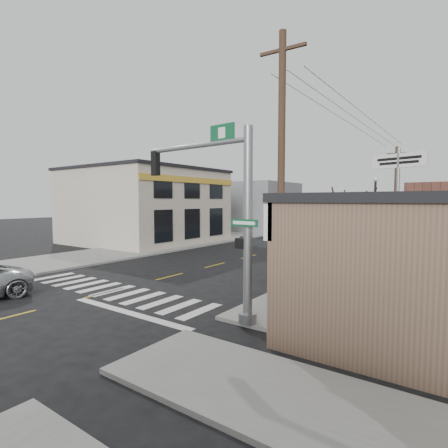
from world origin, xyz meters
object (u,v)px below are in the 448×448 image
Objects in this scene: utility_pole_near at (281,171)px; guide_sign at (356,239)px; traffic_signal_pole at (228,203)px; lamp_post at (376,214)px; utility_pole_far at (395,197)px; fire_hydrant at (306,271)px; bare_tree at (354,196)px; dance_center_sign at (398,177)px.

guide_sign is at bearing 82.25° from utility_pole_near.
lamp_post is (1.67, 13.55, -0.71)m from traffic_signal_pole.
lamp_post reaches higher than guide_sign.
utility_pole_far reaches higher than lamp_post.
fire_hydrant is at bearing -119.94° from guide_sign.
bare_tree is at bearing -38.15° from fire_hydrant.
bare_tree is 17.03m from utility_pole_far.
traffic_signal_pole is 8.93× the size of fire_hydrant.
traffic_signal_pole is at bearing -124.09° from utility_pole_near.
dance_center_sign is 1.39× the size of bare_tree.
lamp_post is 12.00m from utility_pole_near.
traffic_signal_pole is 21.82m from utility_pole_far.
bare_tree is (0.14, -10.67, -1.32)m from dance_center_sign.
utility_pole_far is (-0.28, 8.23, 1.12)m from lamp_post.
fire_hydrant is 0.10× the size of dance_center_sign.
fire_hydrant is 0.07× the size of utility_pole_near.
guide_sign is 13.08m from utility_pole_far.
dance_center_sign is 13.85m from utility_pole_near.
bare_tree is at bearing -91.03° from utility_pole_far.
traffic_signal_pole is at bearing -85.70° from guide_sign.
utility_pole_near is at bearing -82.00° from dance_center_sign.
fire_hydrant is 0.14× the size of bare_tree.
traffic_signal_pole is 7.81m from fire_hydrant.
utility_pole_far is (1.39, 21.78, 0.41)m from traffic_signal_pole.
utility_pole_near is (1.06, 1.70, 1.13)m from traffic_signal_pole.
dance_center_sign is at bearing -84.96° from utility_pole_far.
traffic_signal_pole is at bearing -114.94° from lamp_post.
fire_hydrant is at bearing -93.52° from dance_center_sign.
utility_pole_far reaches higher than bare_tree.
guide_sign is at bearing 44.57° from fire_hydrant.
fire_hydrant is at bearing 100.51° from utility_pole_near.
lamp_post is 3.12m from dance_center_sign.
dance_center_sign is (2.56, 15.47, 1.59)m from traffic_signal_pole.
dance_center_sign is (0.89, 1.92, 2.30)m from lamp_post.
bare_tree reaches higher than guide_sign.
utility_pole_far reaches higher than fire_hydrant.
lamp_post reaches higher than fire_hydrant.
fire_hydrant is at bearing -101.37° from utility_pole_far.
traffic_signal_pole is 0.89× the size of dance_center_sign.
fire_hydrant is 10.18m from dance_center_sign.
guide_sign is 0.56× the size of lamp_post.
fire_hydrant is at bearing 94.24° from traffic_signal_pole.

